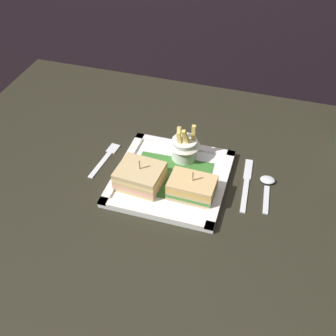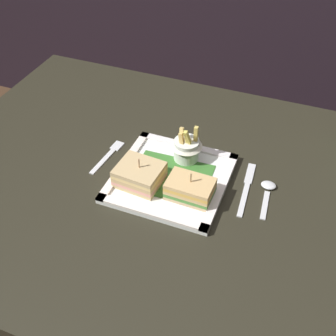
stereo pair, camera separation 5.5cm
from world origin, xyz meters
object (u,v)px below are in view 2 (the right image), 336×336
Objects in this scene: sandwich_half_left at (140,175)px; knife at (247,186)px; fork at (109,155)px; square_plate at (171,178)px; spoon at (268,190)px; dining_table at (165,213)px; fries_cup at (187,146)px; sandwich_half_right at (190,189)px.

sandwich_half_left reaches higher than knife.
fork is at bearing -177.38° from knife.
square_plate reaches higher than spoon.
dining_table is 0.19m from fries_cup.
dining_table is 11.39× the size of sandwich_half_right.
knife is at bearing 37.17° from sandwich_half_right.
sandwich_half_right is 0.25m from fork.
fries_cup is at bearing 14.25° from fork.
square_plate is 2.19× the size of spoon.
fries_cup is 0.82× the size of spoon.
square_plate reaches higher than knife.
sandwich_half_left is 0.78× the size of fork.
sandwich_half_right is 0.76× the size of fork.
dining_table is 0.27m from spoon.
knife is 0.05m from spoon.
square_plate is at bearing 146.11° from sandwich_half_right.
spoon reaches higher than fork.
square_plate is 0.08m from sandwich_half_right.
sandwich_half_right is 0.18m from spoon.
fries_cup is (0.07, 0.12, 0.02)m from sandwich_half_left.
fries_cup is (0.01, 0.08, 0.04)m from square_plate.
square_plate is at bearing 27.98° from dining_table.
fries_cup is (0.02, 0.08, 0.17)m from dining_table.
fork is at bearing 168.49° from dining_table.
sandwich_half_left is 0.60× the size of knife.
square_plate is at bearing 33.89° from sandwich_half_left.
sandwich_half_left reaches higher than sandwich_half_right.
sandwich_half_left is (-0.05, -0.03, 0.15)m from dining_table.
square_plate is 1.90× the size of fork.
sandwich_half_left is 0.25m from knife.
fork is 0.35m from knife.
sandwich_half_left reaches higher than dining_table.
dining_table is 6.60× the size of knife.
sandwich_half_left is 1.03× the size of sandwich_half_right.
knife reaches higher than dining_table.
sandwich_half_left is at bearing -146.11° from square_plate.
sandwich_half_right reaches higher than spoon.
sandwich_half_right is at bearing -25.30° from dining_table.
sandwich_half_left reaches higher than square_plate.
fork is (-0.19, -0.05, -0.05)m from fries_cup.
sandwich_half_right is 0.13m from fries_cup.
sandwich_half_left is at bearing -121.81° from fries_cup.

